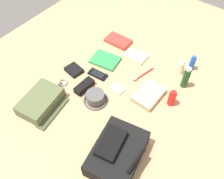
{
  "coord_description": "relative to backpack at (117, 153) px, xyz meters",
  "views": [
    {
      "loc": [
        0.76,
        0.57,
        1.22
      ],
      "look_at": [
        0.0,
        0.0,
        0.04
      ],
      "focal_mm": 39.32,
      "sensor_mm": 36.0,
      "label": 1
    }
  ],
  "objects": [
    {
      "name": "toiletry_pouch",
      "position": [
        0.0,
        -0.56,
        -0.02
      ],
      "size": [
        0.29,
        0.25,
        0.07
      ],
      "color": "#56603D",
      "rests_on": "ground_plane"
    },
    {
      "name": "ground_plane",
      "position": [
        -0.32,
        -0.27,
        -0.07
      ],
      "size": [
        2.64,
        2.02,
        0.02
      ],
      "primitive_type": "cube",
      "color": "tan",
      "rests_on": "ground"
    },
    {
      "name": "sunscreen_spray",
      "position": [
        -0.48,
        0.06,
        -0.0
      ],
      "size": [
        0.05,
        0.05,
        0.11
      ],
      "color": "red",
      "rests_on": "ground_plane"
    },
    {
      "name": "paperback_novel",
      "position": [
        -0.75,
        -0.53,
        -0.05
      ],
      "size": [
        0.12,
        0.19,
        0.02
      ],
      "color": "red",
      "rests_on": "ground_plane"
    },
    {
      "name": "folded_towel",
      "position": [
        -0.44,
        -0.08,
        -0.04
      ],
      "size": [
        0.2,
        0.15,
        0.04
      ],
      "primitive_type": "cube",
      "rotation": [
        0.0,
        0.0,
        -0.03
      ],
      "color": "#C6B289",
      "rests_on": "ground_plane"
    },
    {
      "name": "notepad",
      "position": [
        -0.69,
        -0.33,
        -0.05
      ],
      "size": [
        0.11,
        0.15,
        0.02
      ],
      "primitive_type": "cube",
      "rotation": [
        0.0,
        0.0,
        0.0
      ],
      "color": "beige",
      "rests_on": "ground_plane"
    },
    {
      "name": "toothbrush",
      "position": [
        -0.57,
        -0.2,
        -0.05
      ],
      "size": [
        0.18,
        0.05,
        0.02
      ],
      "color": "red",
      "rests_on": "ground_plane"
    },
    {
      "name": "deodorant_spray",
      "position": [
        -0.82,
        0.03,
        -0.0
      ],
      "size": [
        0.04,
        0.04,
        0.11
      ],
      "color": "blue",
      "rests_on": "ground_plane"
    },
    {
      "name": "bucket_hat",
      "position": [
        -0.22,
        -0.32,
        -0.03
      ],
      "size": [
        0.15,
        0.15,
        0.07
      ],
      "color": "#525252",
      "rests_on": "ground_plane"
    },
    {
      "name": "backpack",
      "position": [
        0.0,
        0.0,
        0.0
      ],
      "size": [
        0.36,
        0.28,
        0.13
      ],
      "color": "black",
      "rests_on": "ground_plane"
    },
    {
      "name": "media_player",
      "position": [
        -0.37,
        -0.27,
        -0.05
      ],
      "size": [
        0.06,
        0.09,
        0.01
      ],
      "color": "#B7B7BC",
      "rests_on": "ground_plane"
    },
    {
      "name": "wristwatch",
      "position": [
        -0.2,
        -0.58,
        -0.05
      ],
      "size": [
        0.07,
        0.06,
        0.01
      ],
      "color": "#99999E",
      "rests_on": "ground_plane"
    },
    {
      "name": "lotion_bottle",
      "position": [
        -0.74,
        -0.01,
        -0.01
      ],
      "size": [
        0.03,
        0.03,
        0.11
      ],
      "color": "beige",
      "rests_on": "ground_plane"
    },
    {
      "name": "sunglasses_case",
      "position": [
        -0.25,
        -0.44,
        -0.04
      ],
      "size": [
        0.14,
        0.06,
        0.04
      ],
      "primitive_type": "cube",
      "rotation": [
        0.0,
        0.0,
        -0.05
      ],
      "color": "black",
      "rests_on": "ground_plane"
    },
    {
      "name": "shampoo_bottle",
      "position": [
        -0.65,
        0.06,
        0.02
      ],
      "size": [
        0.04,
        0.04,
        0.16
      ],
      "color": "#19471E",
      "rests_on": "ground_plane"
    },
    {
      "name": "travel_guidebook",
      "position": [
        -0.53,
        -0.49,
        -0.05
      ],
      "size": [
        0.17,
        0.21,
        0.02
      ],
      "color": "#2D934C",
      "rests_on": "ground_plane"
    },
    {
      "name": "cell_phone",
      "position": [
        -0.39,
        -0.44,
        -0.05
      ],
      "size": [
        0.07,
        0.13,
        0.01
      ],
      "color": "black",
      "rests_on": "ground_plane"
    },
    {
      "name": "wallet",
      "position": [
        -0.32,
        -0.6,
        -0.04
      ],
      "size": [
        0.11,
        0.12,
        0.02
      ],
      "primitive_type": "cube",
      "rotation": [
        0.0,
        0.0,
        -0.17
      ],
      "color": "black",
      "rests_on": "ground_plane"
    }
  ]
}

